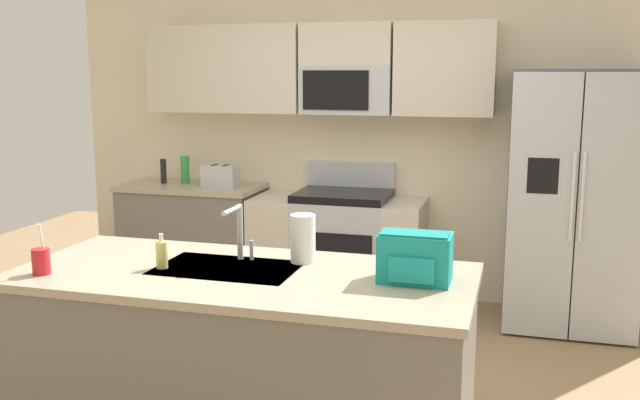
{
  "coord_description": "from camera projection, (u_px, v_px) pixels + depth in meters",
  "views": [
    {
      "loc": [
        1.16,
        -3.56,
        1.84
      ],
      "look_at": [
        -0.02,
        0.6,
        1.05
      ],
      "focal_mm": 39.96,
      "sensor_mm": 36.0,
      "label": 1
    }
  ],
  "objects": [
    {
      "name": "back_counter",
      "position": [
        193.0,
        237.0,
        6.03
      ],
      "size": [
        1.16,
        0.63,
        0.9
      ],
      "color": "slate",
      "rests_on": "ground"
    },
    {
      "name": "soap_dispenser",
      "position": [
        162.0,
        254.0,
        3.42
      ],
      "size": [
        0.06,
        0.06,
        0.17
      ],
      "color": "#D8CC66",
      "rests_on": "island_counter"
    },
    {
      "name": "sink_faucet",
      "position": [
        239.0,
        228.0,
        3.54
      ],
      "size": [
        0.09,
        0.21,
        0.28
      ],
      "color": "#B7BABF",
      "rests_on": "island_counter"
    },
    {
      "name": "toaster",
      "position": [
        220.0,
        176.0,
        5.81
      ],
      "size": [
        0.28,
        0.16,
        0.18
      ],
      "color": "#B7BABF",
      "rests_on": "back_counter"
    },
    {
      "name": "range_oven",
      "position": [
        338.0,
        248.0,
        5.69
      ],
      "size": [
        1.36,
        0.61,
        1.1
      ],
      "color": "#B7BABF",
      "rests_on": "ground"
    },
    {
      "name": "pepper_mill",
      "position": [
        163.0,
        171.0,
        6.0
      ],
      "size": [
        0.05,
        0.05,
        0.21
      ],
      "primitive_type": "cylinder",
      "color": "black",
      "rests_on": "back_counter"
    },
    {
      "name": "paper_towel_roll",
      "position": [
        303.0,
        239.0,
        3.51
      ],
      "size": [
        0.12,
        0.12,
        0.24
      ],
      "primitive_type": "cylinder",
      "color": "white",
      "rests_on": "island_counter"
    },
    {
      "name": "kitchen_wall_unit",
      "position": [
        356.0,
        116.0,
        5.75
      ],
      "size": [
        5.2,
        0.43,
        2.6
      ],
      "color": "beige",
      "rests_on": "ground"
    },
    {
      "name": "island_counter",
      "position": [
        244.0,
        361.0,
        3.44
      ],
      "size": [
        2.17,
        0.96,
        0.9
      ],
      "color": "slate",
      "rests_on": "ground"
    },
    {
      "name": "backpack",
      "position": [
        415.0,
        256.0,
        3.19
      ],
      "size": [
        0.32,
        0.22,
        0.23
      ],
      "color": "teal",
      "rests_on": "island_counter"
    },
    {
      "name": "drink_cup_red",
      "position": [
        41.0,
        261.0,
        3.31
      ],
      "size": [
        0.08,
        0.08,
        0.24
      ],
      "color": "red",
      "rests_on": "island_counter"
    },
    {
      "name": "bottle_green",
      "position": [
        185.0,
        170.0,
        5.99
      ],
      "size": [
        0.07,
        0.07,
        0.23
      ],
      "primitive_type": "cylinder",
      "color": "green",
      "rests_on": "back_counter"
    },
    {
      "name": "refrigerator",
      "position": [
        573.0,
        201.0,
        5.07
      ],
      "size": [
        0.9,
        0.76,
        1.85
      ],
      "color": "#4C4F54",
      "rests_on": "ground"
    }
  ]
}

